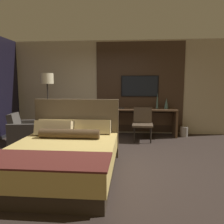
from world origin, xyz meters
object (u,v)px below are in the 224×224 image
object	(u,v)px
bed	(63,156)
desk_chair	(143,121)
waste_bin	(184,132)
vase_short	(166,103)
tv	(140,86)
book	(120,108)
desk	(140,117)
armchair_by_window	(25,133)
vase_tall	(157,100)
floor_lamp	(47,84)

from	to	relation	value
bed	desk_chair	bearing A→B (deg)	58.95
desk_chair	waste_bin	bearing A→B (deg)	25.44
vase_short	tv	bearing A→B (deg)	168.96
bed	book	xyz separation A→B (m)	(0.82, 2.88, 0.48)
tv	desk_chair	size ratio (longest dim) A/B	1.27
desk	desk_chair	size ratio (longest dim) A/B	2.40
desk	bed	bearing A→B (deg)	-115.08
desk	tv	size ratio (longest dim) A/B	1.89
desk_chair	waste_bin	world-z (taller)	desk_chair
vase_short	armchair_by_window	bearing A→B (deg)	-160.96
bed	desk	world-z (taller)	bed
vase_tall	desk	bearing A→B (deg)	-169.38
armchair_by_window	vase_short	bearing A→B (deg)	-79.88
tv	book	xyz separation A→B (m)	(-0.56, -0.30, -0.64)
desk	vase_short	distance (m)	0.88
bed	tv	xyz separation A→B (m)	(1.38, 3.19, 1.12)
bed	book	size ratio (longest dim) A/B	8.83
desk	vase_short	bearing A→B (deg)	5.98
tv	floor_lamp	xyz separation A→B (m)	(-2.50, -0.88, 0.06)
desk	armchair_by_window	world-z (taller)	same
book	vase_tall	bearing A→B (deg)	8.82
armchair_by_window	waste_bin	distance (m)	4.37
desk	armchair_by_window	distance (m)	3.18
floor_lamp	vase_tall	xyz separation A→B (m)	(3.02, 0.75, -0.48)
desk	floor_lamp	world-z (taller)	floor_lamp
floor_lamp	book	distance (m)	2.14
book	waste_bin	size ratio (longest dim) A/B	0.86
armchair_by_window	waste_bin	size ratio (longest dim) A/B	2.87
vase_tall	book	size ratio (longest dim) A/B	1.98
desk	vase_tall	xyz separation A→B (m)	(0.51, 0.10, 0.48)
tv	floor_lamp	distance (m)	2.66
desk	vase_tall	distance (m)	0.71
desk	vase_tall	size ratio (longest dim) A/B	4.42
vase_tall	vase_short	bearing A→B (deg)	-3.30
bed	vase_tall	world-z (taller)	vase_tall
armchair_by_window	vase_tall	xyz separation A→B (m)	(3.44, 1.29, 0.76)
waste_bin	vase_short	bearing A→B (deg)	165.97
vase_tall	tv	bearing A→B (deg)	165.16
floor_lamp	book	bearing A→B (deg)	16.62
vase_tall	vase_short	distance (m)	0.28
armchair_by_window	vase_tall	distance (m)	3.76
vase_tall	bed	bearing A→B (deg)	-121.87
bed	vase_tall	size ratio (longest dim) A/B	4.47
tv	book	size ratio (longest dim) A/B	4.62
vase_tall	waste_bin	size ratio (longest dim) A/B	1.70
bed	book	distance (m)	3.04
desk	vase_tall	bearing A→B (deg)	10.62
tv	waste_bin	world-z (taller)	tv
armchair_by_window	vase_short	distance (m)	3.98
vase_short	desk_chair	bearing A→B (deg)	-138.24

